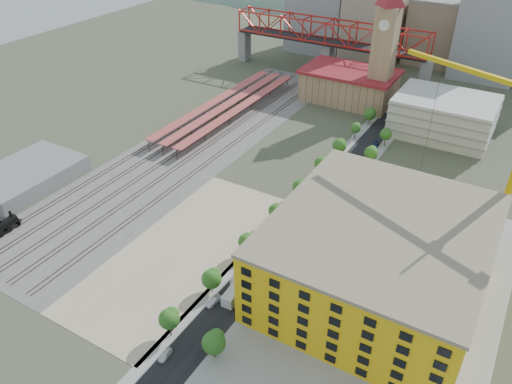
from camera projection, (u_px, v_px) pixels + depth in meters
The scene contains 31 objects.
ground at pixel (260, 196), 148.46m from camera, with size 400.00×400.00×0.00m, color #474C38.
ballast_strip at pixel (197, 144), 176.41m from camera, with size 36.00×165.00×0.06m, color #605E59.
dirt_lot at pixel (185, 250), 127.41m from camera, with size 28.00×67.00×0.06m, color tan.
street_asphalt at pixel (330, 187), 152.45m from camera, with size 12.00×170.00×0.06m, color black.
sidewalk_west at pixel (313, 183), 154.80m from camera, with size 3.00×170.00×0.04m, color gray.
sidewalk_east at pixel (347, 192), 150.11m from camera, with size 3.00×170.00×0.04m, color gray.
construction_pad at pixel (385, 292), 114.83m from camera, with size 50.00×90.00×0.06m, color gray.
rail_tracks at pixel (193, 143), 177.11m from camera, with size 26.56×160.00×0.18m.
platform_canopies at pixel (227, 104), 196.23m from camera, with size 16.00×80.00×4.12m.
station_hall at pixel (349, 85), 206.14m from camera, with size 38.00×24.00×13.10m.
clock_tower at pixel (386, 37), 187.15m from camera, with size 12.00×12.00×52.00m.
parking_garage at pixel (444, 116), 179.83m from camera, with size 34.00×26.00×14.00m, color silver.
truss_bridge at pixel (329, 35), 224.62m from camera, with size 94.00×9.60×25.60m.
construction_building at pixel (378, 257), 110.99m from camera, with size 44.60×50.60×18.80m.
warehouse at pixel (26, 176), 153.56m from camera, with size 22.00×32.00×5.00m, color gray.
street_trees at pixel (316, 203), 145.25m from camera, with size 15.40×124.40×8.00m.
skyline at pixel (425, 17), 235.57m from camera, with size 133.00×46.00×60.00m.
distant_hills at pixel (494, 134), 360.23m from camera, with size 647.00×264.00×227.00m.
tower_crane at pixel (511, 138), 112.61m from camera, with size 43.59×20.16×49.97m.
site_trailer_a at pixel (237, 290), 113.56m from camera, with size 2.69×10.23×2.80m, color silver.
site_trailer_b at pixel (250, 275), 117.54m from camera, with size 2.73×10.36×2.84m, color silver.
site_trailer_c at pixel (277, 244), 127.42m from camera, with size 2.47×9.37×2.57m, color silver.
site_trailer_d at pixel (294, 225), 134.13m from camera, with size 2.49×9.45×2.59m, color silver.
car_0 at pixel (165, 355), 99.25m from camera, with size 1.53×3.81×1.30m, color white.
car_1 at pixel (214, 301), 111.50m from camera, with size 1.51×4.32×1.42m, color #B0AFB5.
car_2 at pixel (309, 196), 147.22m from camera, with size 2.29×4.96×1.38m, color black.
car_3 at pixel (311, 193), 148.26m from camera, with size 2.24×5.50×1.60m, color navy.
car_4 at pixel (212, 340), 102.16m from camera, with size 1.79×4.44×1.51m, color white.
car_5 at pixel (305, 229), 133.93m from camera, with size 1.39×3.99×1.31m, color #9A9B9F.
car_6 at pixel (331, 198), 146.14m from camera, with size 2.45×5.31×1.48m, color black.
car_7 at pixel (375, 145), 174.52m from camera, with size 1.87×4.59×1.33m, color navy.
Camera 1 is at (61.89, -107.19, 82.00)m, focal length 35.00 mm.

